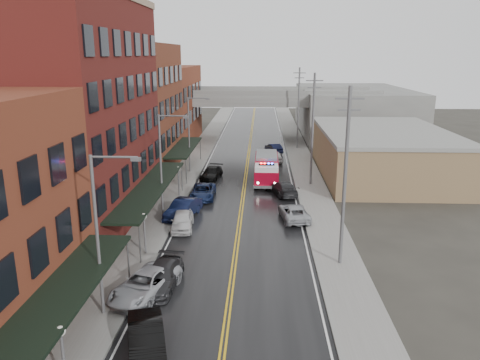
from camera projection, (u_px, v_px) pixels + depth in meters
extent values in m
cube|color=black|center=(243.00, 198.00, 46.62)|extent=(11.00, 160.00, 0.02)
cube|color=slate|center=(170.00, 196.00, 46.92)|extent=(3.00, 160.00, 0.15)
cube|color=slate|center=(316.00, 198.00, 46.28)|extent=(3.00, 160.00, 0.15)
cube|color=gray|center=(187.00, 196.00, 46.85)|extent=(0.30, 160.00, 0.15)
cube|color=gray|center=(300.00, 198.00, 46.36)|extent=(0.30, 160.00, 0.15)
cube|color=#4F1914|center=(77.00, 116.00, 38.10)|extent=(9.00, 20.00, 18.00)
cube|color=#59291A|center=(134.00, 109.00, 55.37)|extent=(9.00, 15.00, 15.00)
cube|color=brown|center=(165.00, 106.00, 72.63)|extent=(9.00, 20.00, 12.00)
cube|color=#90744D|center=(382.00, 154.00, 54.91)|extent=(14.00, 22.00, 5.00)
cube|color=slate|center=(352.00, 111.00, 83.36)|extent=(18.00, 30.00, 8.00)
cube|color=black|center=(55.00, 303.00, 21.09)|extent=(2.60, 16.00, 0.18)
cylinder|color=slate|center=(128.00, 262.00, 28.77)|extent=(0.10, 0.10, 3.00)
cube|color=black|center=(151.00, 187.00, 39.42)|extent=(2.60, 18.00, 0.18)
cylinder|color=slate|center=(140.00, 244.00, 31.46)|extent=(0.10, 0.10, 3.00)
cylinder|color=slate|center=(182.00, 178.00, 48.05)|extent=(0.10, 0.10, 3.00)
cube|color=black|center=(184.00, 147.00, 56.29)|extent=(2.60, 13.00, 0.18)
cylinder|color=slate|center=(186.00, 172.00, 50.75)|extent=(0.10, 0.10, 3.00)
cylinder|color=slate|center=(200.00, 149.00, 62.51)|extent=(0.10, 0.10, 3.00)
sphere|color=silver|center=(60.00, 331.00, 19.14)|extent=(0.44, 0.44, 0.44)
cylinder|color=#59595B|center=(145.00, 236.00, 33.04)|extent=(0.14, 0.14, 2.80)
sphere|color=silver|center=(144.00, 216.00, 32.64)|extent=(0.44, 0.44, 0.44)
cylinder|color=#59595B|center=(179.00, 183.00, 46.54)|extent=(0.14, 0.14, 2.80)
sphere|color=silver|center=(178.00, 169.00, 46.14)|extent=(0.44, 0.44, 0.44)
cylinder|color=#59595B|center=(97.00, 239.00, 24.53)|extent=(0.18, 0.18, 9.00)
cylinder|color=#59595B|center=(114.00, 157.00, 23.33)|extent=(2.40, 0.12, 0.12)
cube|color=#59595B|center=(136.00, 159.00, 23.31)|extent=(0.50, 0.22, 0.18)
cylinder|color=#59595B|center=(161.00, 167.00, 39.96)|extent=(0.18, 0.18, 9.00)
cylinder|color=#59595B|center=(173.00, 116.00, 38.75)|extent=(2.40, 0.12, 0.12)
cube|color=#59595B|center=(186.00, 117.00, 38.73)|extent=(0.50, 0.22, 0.18)
cylinder|color=#59595B|center=(189.00, 136.00, 55.39)|extent=(0.18, 0.18, 9.00)
cylinder|color=#59595B|center=(198.00, 98.00, 54.18)|extent=(2.40, 0.12, 0.12)
cube|color=#59595B|center=(208.00, 99.00, 54.16)|extent=(0.50, 0.22, 0.18)
cylinder|color=#59595B|center=(345.00, 180.00, 30.28)|extent=(0.24, 0.24, 12.00)
cube|color=#59595B|center=(350.00, 99.00, 28.92)|extent=(1.80, 0.12, 0.12)
cube|color=#59595B|center=(349.00, 110.00, 29.10)|extent=(1.40, 0.12, 0.12)
cylinder|color=#59595B|center=(313.00, 131.00, 49.56)|extent=(0.24, 0.24, 12.00)
cube|color=#59595B|center=(315.00, 81.00, 48.20)|extent=(1.80, 0.12, 0.12)
cube|color=#59595B|center=(314.00, 88.00, 48.39)|extent=(1.40, 0.12, 0.12)
cylinder|color=#59595B|center=(298.00, 109.00, 68.85)|extent=(0.24, 0.24, 12.00)
cube|color=#59595B|center=(300.00, 73.00, 67.49)|extent=(1.80, 0.12, 0.12)
cube|color=#59595B|center=(299.00, 78.00, 67.67)|extent=(1.40, 0.12, 0.12)
cube|color=slate|center=(251.00, 99.00, 75.71)|extent=(40.00, 10.00, 1.50)
cube|color=slate|center=(184.00, 122.00, 77.17)|extent=(1.60, 8.00, 6.00)
cube|color=slate|center=(318.00, 123.00, 76.21)|extent=(1.60, 8.00, 6.00)
cube|color=maroon|center=(266.00, 165.00, 53.21)|extent=(2.61, 5.65, 2.15)
cube|color=maroon|center=(266.00, 177.00, 49.44)|extent=(2.58, 2.69, 1.54)
cube|color=silver|center=(267.00, 168.00, 49.17)|extent=(2.45, 2.48, 0.51)
cube|color=black|center=(266.00, 174.00, 49.56)|extent=(2.59, 1.66, 0.82)
cube|color=slate|center=(267.00, 155.00, 52.89)|extent=(2.35, 5.24, 0.31)
cube|color=black|center=(267.00, 164.00, 49.09)|extent=(1.64, 0.30, 0.14)
sphere|color=#FF0C0C|center=(261.00, 164.00, 49.09)|extent=(0.20, 0.20, 0.20)
sphere|color=#1933FF|center=(272.00, 164.00, 49.04)|extent=(0.20, 0.20, 0.20)
cylinder|color=black|center=(256.00, 184.00, 49.60)|extent=(1.03, 0.37, 1.02)
cylinder|color=black|center=(277.00, 184.00, 49.49)|extent=(1.03, 0.37, 1.02)
cylinder|color=black|center=(256.00, 176.00, 53.06)|extent=(1.03, 0.37, 1.02)
cylinder|color=black|center=(276.00, 176.00, 52.94)|extent=(1.03, 0.37, 1.02)
cylinder|color=black|center=(257.00, 170.00, 55.52)|extent=(1.03, 0.37, 1.02)
cylinder|color=black|center=(276.00, 170.00, 55.40)|extent=(1.03, 0.37, 1.02)
imported|color=black|center=(146.00, 339.00, 22.18)|extent=(2.92, 5.02, 1.56)
imported|color=#ADAFB6|center=(145.00, 284.00, 27.55)|extent=(4.03, 5.84, 1.48)
imported|color=#252527|center=(162.00, 276.00, 28.59)|extent=(2.40, 5.07, 1.43)
imported|color=silver|center=(182.00, 220.00, 38.15)|extent=(2.07, 4.40, 1.46)
imported|color=black|center=(183.00, 209.00, 40.80)|extent=(2.97, 5.15, 1.60)
imported|color=#111D43|center=(203.00, 192.00, 46.28)|extent=(2.34, 4.96, 1.37)
imported|color=black|center=(212.00, 173.00, 53.44)|extent=(2.59, 4.90, 1.35)
imported|color=#A2A5AA|center=(294.00, 212.00, 40.27)|extent=(2.79, 5.01, 1.32)
imported|color=#242426|center=(283.00, 188.00, 47.41)|extent=(3.25, 5.22, 1.41)
imported|color=silver|center=(275.00, 156.00, 61.90)|extent=(2.15, 4.45, 1.46)
imported|color=black|center=(274.00, 148.00, 67.70)|extent=(2.67, 4.34, 1.35)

